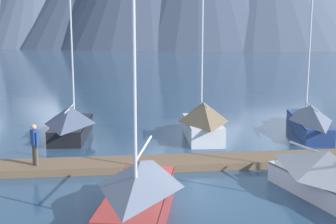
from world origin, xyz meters
name	(u,v)px	position (x,y,z in m)	size (l,w,h in m)	color
ground_plane	(193,200)	(0.00, 0.00, 0.00)	(700.00, 700.00, 0.00)	#2D4C6B
dock	(174,163)	(0.00, 4.00, 0.14)	(26.80, 2.40, 0.30)	brown
sailboat_mid_dock_port	(72,121)	(-4.73, 10.35, 0.84)	(2.29, 6.37, 8.87)	black
sailboat_mid_dock_starboard	(137,198)	(-1.99, -1.77, 0.86)	(2.99, 6.11, 8.57)	#B2332D
sailboat_far_berth	(202,121)	(2.27, 8.99, 0.96)	(2.21, 5.67, 8.10)	white
sailboat_end_of_dock	(308,119)	(8.50, 9.40, 0.81)	(3.20, 7.74, 7.56)	navy
person_on_dock	(35,142)	(-5.73, 3.96, 1.26)	(0.38, 0.52, 1.69)	brown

